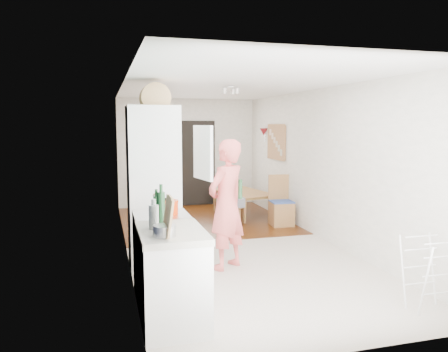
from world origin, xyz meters
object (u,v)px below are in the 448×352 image
stool (231,216)px  drying_rack (429,274)px  dining_table (244,205)px  dining_chair (282,201)px  person (226,193)px

stool → drying_rack: (0.89, -4.20, 0.19)m
dining_table → dining_chair: 1.17m
person → drying_rack: bearing=96.2°
dining_table → drying_rack: (0.36, -4.99, 0.16)m
dining_table → stool: (-0.53, -0.79, -0.03)m
person → dining_table: person is taller
dining_chair → drying_rack: bearing=-85.9°
stool → dining_table: bearing=56.3°
drying_rack → stool: bearing=103.4°
dining_table → dining_chair: bearing=-171.2°
person → stool: person is taller
person → dining_table: size_ratio=1.62×
drying_rack → dining_table: bearing=95.6°
person → stool: (0.75, 2.35, -0.83)m
dining_table → drying_rack: size_ratio=1.64×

